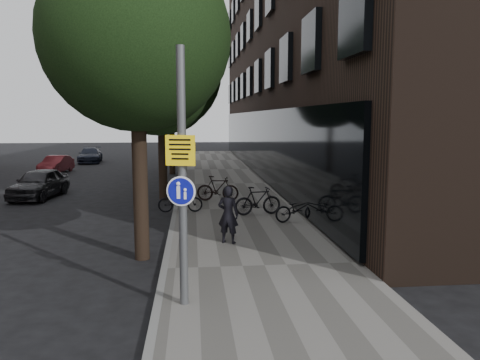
{
  "coord_description": "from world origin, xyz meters",
  "views": [
    {
      "loc": [
        -1.33,
        -6.79,
        3.43
      ],
      "look_at": [
        -0.25,
        3.9,
        2.0
      ],
      "focal_mm": 35.0,
      "sensor_mm": 36.0,
      "label": 1
    }
  ],
  "objects": [
    {
      "name": "ground",
      "position": [
        0.0,
        0.0,
        0.0
      ],
      "size": [
        120.0,
        120.0,
        0.0
      ],
      "primitive_type": "plane",
      "color": "black",
      "rests_on": "ground"
    },
    {
      "name": "sidewalk",
      "position": [
        0.25,
        10.0,
        0.06
      ],
      "size": [
        4.5,
        60.0,
        0.12
      ],
      "primitive_type": "cube",
      "color": "slate",
      "rests_on": "ground"
    },
    {
      "name": "curb_edge",
      "position": [
        -2.0,
        10.0,
        0.07
      ],
      "size": [
        0.15,
        60.0,
        0.13
      ],
      "primitive_type": "cube",
      "color": "slate",
      "rests_on": "ground"
    },
    {
      "name": "building_right_dark_brick",
      "position": [
        8.5,
        22.0,
        9.0
      ],
      "size": [
        12.0,
        40.0,
        18.0
      ],
      "primitive_type": "cube",
      "color": "black",
      "rests_on": "ground"
    },
    {
      "name": "street_tree_near",
      "position": [
        -2.53,
        4.64,
        5.11
      ],
      "size": [
        4.4,
        4.4,
        7.5
      ],
      "color": "black",
      "rests_on": "ground"
    },
    {
      "name": "street_tree_mid",
      "position": [
        -2.53,
        13.14,
        5.11
      ],
      "size": [
        5.0,
        5.0,
        7.8
      ],
      "color": "black",
      "rests_on": "ground"
    },
    {
      "name": "street_tree_far",
      "position": [
        -2.53,
        22.14,
        5.11
      ],
      "size": [
        5.0,
        5.0,
        7.8
      ],
      "color": "black",
      "rests_on": "ground"
    },
    {
      "name": "signpost",
      "position": [
        -1.52,
        1.3,
        2.4
      ],
      "size": [
        0.51,
        0.18,
        4.52
      ],
      "rotation": [
        0.0,
        0.0,
        -0.29
      ],
      "color": "#595B5E",
      "rests_on": "sidewalk"
    },
    {
      "name": "pedestrian",
      "position": [
        -0.42,
        5.31,
        0.89
      ],
      "size": [
        0.66,
        0.56,
        1.54
      ],
      "primitive_type": "imported",
      "rotation": [
        0.0,
        0.0,
        2.75
      ],
      "color": "black",
      "rests_on": "sidewalk"
    },
    {
      "name": "parked_bike_facade_near",
      "position": [
        2.0,
        7.71,
        0.54
      ],
      "size": [
        1.67,
        0.94,
        0.83
      ],
      "primitive_type": "imported",
      "rotation": [
        0.0,
        0.0,
        1.83
      ],
      "color": "black",
      "rests_on": "sidewalk"
    },
    {
      "name": "parked_bike_facade_far",
      "position": [
        0.86,
        8.86,
        0.61
      ],
      "size": [
        1.68,
        0.72,
        0.98
      ],
      "primitive_type": "imported",
      "rotation": [
        0.0,
        0.0,
        1.73
      ],
      "color": "black",
      "rests_on": "sidewalk"
    },
    {
      "name": "parked_bike_curb_near",
      "position": [
        -1.8,
        9.59,
        0.53
      ],
      "size": [
        1.57,
        0.55,
        0.82
      ],
      "primitive_type": "imported",
      "rotation": [
        0.0,
        0.0,
        1.58
      ],
      "color": "black",
      "rests_on": "sidewalk"
    },
    {
      "name": "parked_bike_curb_far",
      "position": [
        -0.36,
        11.7,
        0.63
      ],
      "size": [
        1.74,
        0.77,
        1.01
      ],
      "primitive_type": "imported",
      "rotation": [
        0.0,
        0.0,
        1.39
      ],
      "color": "black",
      "rests_on": "sidewalk"
    },
    {
      "name": "parked_car_near",
      "position": [
        -7.94,
        13.88,
        0.63
      ],
      "size": [
        1.95,
        3.88,
        1.27
      ],
      "primitive_type": "imported",
      "rotation": [
        0.0,
        0.0,
        -0.12
      ],
      "color": "black",
      "rests_on": "ground"
    },
    {
      "name": "parked_car_mid",
      "position": [
        -9.84,
        23.21,
        0.55
      ],
      "size": [
        1.49,
        3.41,
        1.09
      ],
      "primitive_type": "imported",
      "rotation": [
        0.0,
        0.0,
        -0.1
      ],
      "color": "maroon",
      "rests_on": "ground"
    },
    {
      "name": "parked_car_far",
      "position": [
        -9.22,
        30.12,
        0.57
      ],
      "size": [
        2.02,
        4.1,
        1.15
      ],
      "primitive_type": "imported",
      "rotation": [
        0.0,
        0.0,
        0.11
      ],
      "color": "black",
      "rests_on": "ground"
    }
  ]
}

